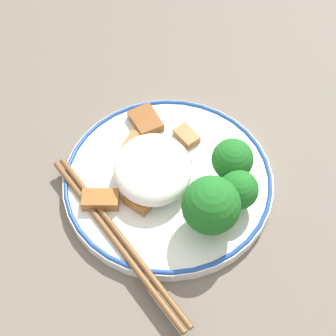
# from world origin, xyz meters

# --- Properties ---
(ground_plane) EXTENTS (3.00, 3.00, 0.00)m
(ground_plane) POSITION_xyz_m (0.00, 0.00, 0.00)
(ground_plane) COLOR #665B51
(plate) EXTENTS (0.23, 0.23, 0.02)m
(plate) POSITION_xyz_m (0.00, 0.00, 0.01)
(plate) COLOR white
(plate) RESTS_ON ground_plane
(rice_mound) EXTENTS (0.09, 0.08, 0.04)m
(rice_mound) POSITION_xyz_m (0.00, 0.02, 0.03)
(rice_mound) COLOR white
(rice_mound) RESTS_ON plate
(broccoli_back_left) EXTENTS (0.06, 0.06, 0.07)m
(broccoli_back_left) POSITION_xyz_m (-0.06, -0.04, 0.05)
(broccoli_back_left) COLOR #7FB756
(broccoli_back_left) RESTS_ON plate
(broccoli_back_center) EXTENTS (0.04, 0.04, 0.05)m
(broccoli_back_center) POSITION_xyz_m (-0.03, -0.07, 0.04)
(broccoli_back_center) COLOR #7FB756
(broccoli_back_center) RESTS_ON plate
(broccoli_back_right) EXTENTS (0.04, 0.04, 0.06)m
(broccoli_back_right) POSITION_xyz_m (-0.00, -0.07, 0.04)
(broccoli_back_right) COLOR #7FB756
(broccoli_back_right) RESTS_ON plate
(meat_near_front) EXTENTS (0.04, 0.04, 0.01)m
(meat_near_front) POSITION_xyz_m (0.04, 0.04, 0.02)
(meat_near_front) COLOR #9E6633
(meat_near_front) RESTS_ON plate
(meat_near_left) EXTENTS (0.02, 0.04, 0.01)m
(meat_near_left) POSITION_xyz_m (-0.03, 0.07, 0.02)
(meat_near_left) COLOR #995B28
(meat_near_left) RESTS_ON plate
(meat_near_right) EXTENTS (0.03, 0.03, 0.01)m
(meat_near_right) POSITION_xyz_m (0.06, -0.02, 0.02)
(meat_near_right) COLOR #9E6633
(meat_near_right) RESTS_ON plate
(meat_near_back) EXTENTS (0.04, 0.04, 0.01)m
(meat_near_back) POSITION_xyz_m (-0.03, 0.03, 0.02)
(meat_near_back) COLOR #995B28
(meat_near_back) RESTS_ON plate
(meat_on_rice_edge) EXTENTS (0.03, 0.03, 0.01)m
(meat_on_rice_edge) POSITION_xyz_m (0.02, -0.01, 0.02)
(meat_on_rice_edge) COLOR #995B28
(meat_on_rice_edge) RESTS_ON plate
(meat_mid_left) EXTENTS (0.05, 0.04, 0.01)m
(meat_mid_left) POSITION_xyz_m (0.08, 0.02, 0.02)
(meat_mid_left) COLOR brown
(meat_mid_left) RESTS_ON plate
(chopsticks) EXTENTS (0.20, 0.15, 0.01)m
(chopsticks) POSITION_xyz_m (-0.07, 0.05, 0.02)
(chopsticks) COLOR brown
(chopsticks) RESTS_ON plate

